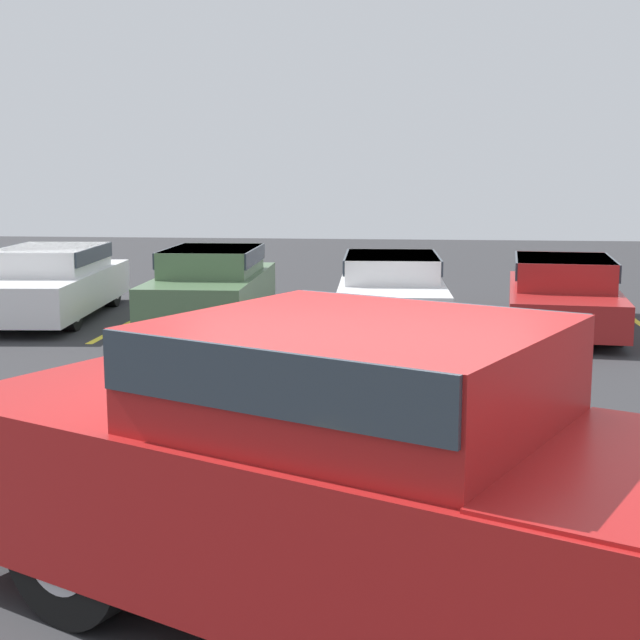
{
  "coord_description": "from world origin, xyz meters",
  "views": [
    {
      "loc": [
        0.38,
        -5.4,
        2.57
      ],
      "look_at": [
        -0.64,
        4.07,
        1.0
      ],
      "focal_mm": 50.0,
      "sensor_mm": 36.0,
      "label": 1
    }
  ],
  "objects_px": {
    "parked_sedan_b": "(212,282)",
    "parked_sedan_d": "(563,291)",
    "parked_sedan_a": "(50,280)",
    "pickup_truck": "(408,486)",
    "parked_sedan_c": "(391,286)"
  },
  "relations": [
    {
      "from": "parked_sedan_c",
      "to": "parked_sedan_d",
      "type": "xyz_separation_m",
      "value": [
        2.86,
        -0.41,
        0.0
      ]
    },
    {
      "from": "parked_sedan_a",
      "to": "parked_sedan_d",
      "type": "xyz_separation_m",
      "value": [
        8.98,
        -0.25,
        -0.04
      ]
    },
    {
      "from": "pickup_truck",
      "to": "parked_sedan_b",
      "type": "relative_size",
      "value": 1.34
    },
    {
      "from": "parked_sedan_c",
      "to": "parked_sedan_d",
      "type": "relative_size",
      "value": 1.04
    },
    {
      "from": "pickup_truck",
      "to": "parked_sedan_c",
      "type": "bearing_deg",
      "value": 118.4
    },
    {
      "from": "parked_sedan_a",
      "to": "parked_sedan_c",
      "type": "bearing_deg",
      "value": 86.24
    },
    {
      "from": "parked_sedan_a",
      "to": "parked_sedan_c",
      "type": "xyz_separation_m",
      "value": [
        6.12,
        0.16,
        -0.04
      ]
    },
    {
      "from": "parked_sedan_a",
      "to": "parked_sedan_b",
      "type": "height_order",
      "value": "parked_sedan_a"
    },
    {
      "from": "parked_sedan_b",
      "to": "parked_sedan_d",
      "type": "bearing_deg",
      "value": 84.59
    },
    {
      "from": "parked_sedan_a",
      "to": "parked_sedan_d",
      "type": "bearing_deg",
      "value": 83.11
    },
    {
      "from": "parked_sedan_a",
      "to": "parked_sedan_b",
      "type": "relative_size",
      "value": 1.09
    },
    {
      "from": "parked_sedan_b",
      "to": "pickup_truck",
      "type": "bearing_deg",
      "value": 16.53
    },
    {
      "from": "parked_sedan_a",
      "to": "parked_sedan_c",
      "type": "height_order",
      "value": "parked_sedan_a"
    },
    {
      "from": "parked_sedan_a",
      "to": "parked_sedan_d",
      "type": "distance_m",
      "value": 8.98
    },
    {
      "from": "parked_sedan_b",
      "to": "parked_sedan_c",
      "type": "relative_size",
      "value": 0.93
    }
  ]
}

